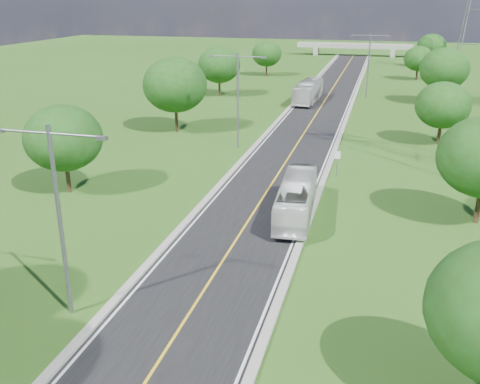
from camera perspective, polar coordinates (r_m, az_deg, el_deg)
name	(u,v)px	position (r m, az deg, el deg)	size (l,w,h in m)	color
ground	(312,121)	(71.11, 7.72, 7.55)	(260.00, 260.00, 0.00)	#2B4B15
road	(318,111)	(76.93, 8.33, 8.52)	(8.00, 150.00, 0.06)	black
curb_left	(288,109)	(77.51, 5.18, 8.80)	(0.50, 150.00, 0.22)	gray
curb_right	(349,112)	(76.55, 11.52, 8.33)	(0.50, 150.00, 0.22)	gray
speed_limit_sign	(337,159)	(48.99, 10.33, 3.46)	(0.55, 0.09, 2.40)	slate
overpass	(354,46)	(149.66, 12.07, 14.94)	(30.00, 3.00, 3.20)	gray
streetlight_near_left	(58,207)	(27.27, -18.83, -1.51)	(5.90, 0.25, 10.00)	slate
streetlight_mid_left	(238,92)	(56.63, -0.23, 10.59)	(5.90, 0.25, 10.00)	slate
streetlight_far_right	(369,60)	(87.40, 13.57, 13.53)	(5.90, 0.25, 10.00)	slate
power_tower_far	(480,2)	(125.03, 24.26, 18.01)	(9.00, 6.40, 28.00)	slate
tree_lb	(63,138)	(45.69, -18.32, 5.48)	(6.30, 6.30, 7.33)	black
tree_lc	(175,85)	(64.21, -6.95, 11.28)	(7.56, 7.56, 8.79)	black
tree_ld	(219,65)	(87.38, -2.23, 13.40)	(6.72, 6.72, 7.82)	black
tree_le	(267,54)	(109.90, 2.87, 14.51)	(5.88, 5.88, 6.84)	black
tree_rc	(443,105)	(62.18, 20.84, 8.65)	(5.88, 5.88, 6.84)	black
tree_rd	(444,69)	(85.85, 20.97, 12.19)	(7.14, 7.14, 8.30)	black
tree_re	(419,59)	(109.59, 18.51, 13.34)	(5.46, 5.46, 6.35)	black
tree_rf	(432,46)	(129.62, 19.76, 14.43)	(6.30, 6.30, 7.33)	black
bus_outbound	(296,198)	(39.55, 6.04, -0.67)	(2.36, 10.07, 2.81)	silver
bus_inbound	(308,91)	(83.18, 7.31, 10.60)	(2.67, 11.42, 3.18)	silver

